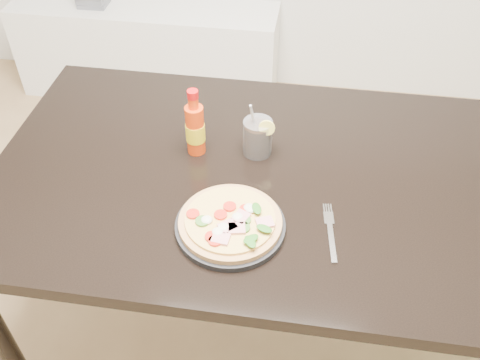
# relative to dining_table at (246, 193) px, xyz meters

# --- Properties ---
(dining_table) EXTENTS (1.40, 0.90, 0.75)m
(dining_table) POSITION_rel_dining_table_xyz_m (0.00, 0.00, 0.00)
(dining_table) COLOR black
(dining_table) RESTS_ON ground
(plate) EXTENTS (0.27, 0.27, 0.02)m
(plate) POSITION_rel_dining_table_xyz_m (-0.01, -0.21, 0.09)
(plate) COLOR black
(plate) RESTS_ON dining_table
(pizza) EXTENTS (0.25, 0.25, 0.03)m
(pizza) POSITION_rel_dining_table_xyz_m (-0.01, -0.21, 0.11)
(pizza) COLOR tan
(pizza) RESTS_ON plate
(hot_sauce_bottle) EXTENTS (0.06, 0.06, 0.20)m
(hot_sauce_bottle) POSITION_rel_dining_table_xyz_m (-0.15, 0.07, 0.16)
(hot_sauce_bottle) COLOR red
(hot_sauce_bottle) RESTS_ON dining_table
(cola_cup) EXTENTS (0.09, 0.08, 0.17)m
(cola_cup) POSITION_rel_dining_table_xyz_m (0.02, 0.09, 0.13)
(cola_cup) COLOR black
(cola_cup) RESTS_ON dining_table
(fork) EXTENTS (0.04, 0.19, 0.00)m
(fork) POSITION_rel_dining_table_xyz_m (0.23, -0.18, 0.09)
(fork) COLOR silver
(fork) RESTS_ON dining_table
(media_console) EXTENTS (1.40, 0.34, 0.50)m
(media_console) POSITION_rel_dining_table_xyz_m (-0.75, 1.44, -0.42)
(media_console) COLOR white
(media_console) RESTS_ON ground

